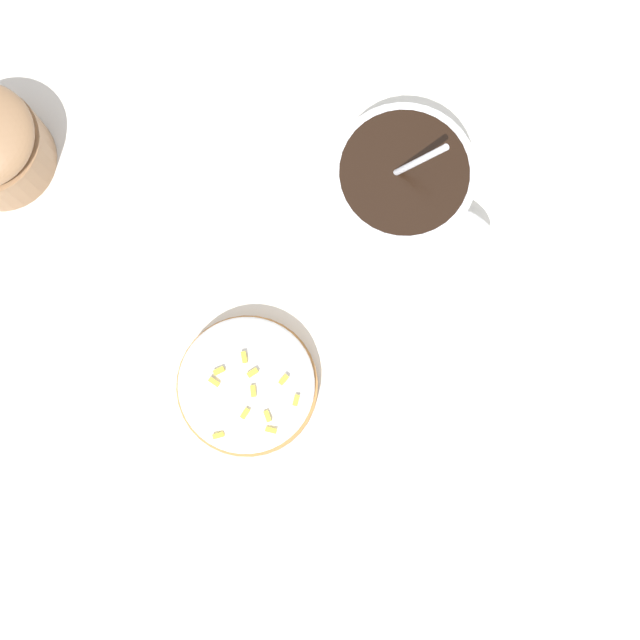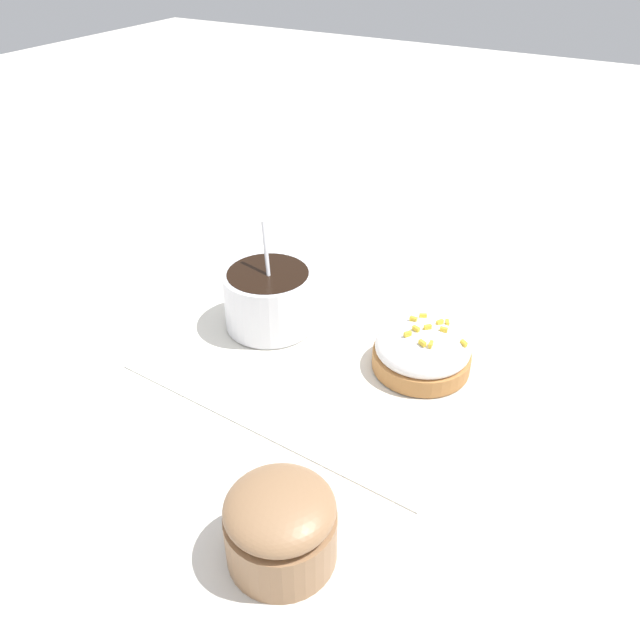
% 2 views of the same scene
% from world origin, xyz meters
% --- Properties ---
extents(ground_plane, '(3.00, 3.00, 0.00)m').
position_xyz_m(ground_plane, '(0.00, 0.00, 0.00)').
color(ground_plane, silver).
extents(paper_napkin, '(0.33, 0.32, 0.00)m').
position_xyz_m(paper_napkin, '(0.00, 0.00, 0.00)').
color(paper_napkin, white).
rests_on(paper_napkin, ground_plane).
extents(coffee_cup, '(0.09, 0.12, 0.11)m').
position_xyz_m(coffee_cup, '(-0.08, -0.01, 0.04)').
color(coffee_cup, white).
rests_on(coffee_cup, paper_napkin).
extents(frosted_pastry, '(0.09, 0.09, 0.04)m').
position_xyz_m(frosted_pastry, '(0.08, -0.00, 0.02)').
color(frosted_pastry, '#B2753D').
rests_on(frosted_pastry, paper_napkin).
extents(sugar_bowl, '(0.08, 0.08, 0.06)m').
position_xyz_m(sugar_bowl, '(0.08, -0.24, 0.03)').
color(sugar_bowl, '#99704C').
rests_on(sugar_bowl, ground_plane).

